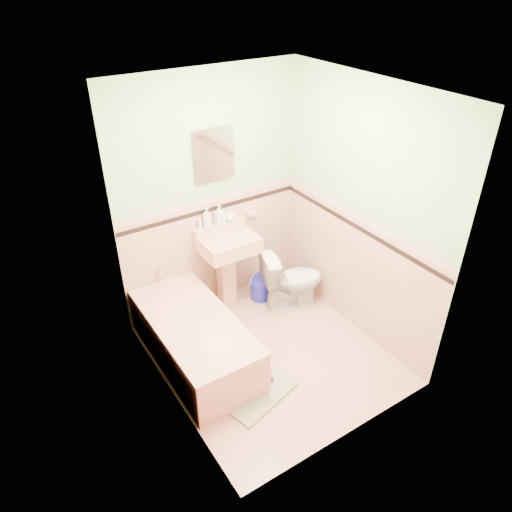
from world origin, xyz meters
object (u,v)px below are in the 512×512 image
medicine_cabinet (214,154)px  bucket (260,288)px  toilet (292,280)px  sink (229,273)px  soap_bottle_mid (219,214)px  soap_bottle_right (229,214)px  shoe (264,378)px  bathtub (195,341)px  soap_bottle_left (207,218)px

medicine_cabinet → bucket: medicine_cabinet is taller
medicine_cabinet → toilet: 1.59m
sink → soap_bottle_mid: 0.64m
soap_bottle_right → toilet: bearing=-48.5°
sink → medicine_cabinet: size_ratio=1.92×
soap_bottle_mid → shoe: bearing=-103.3°
bathtub → soap_bottle_left: 1.23m
medicine_cabinet → soap_bottle_mid: 0.64m
bucket → shoe: bearing=-121.8°
bathtub → toilet: 1.29m
soap_bottle_right → toilet: 0.98m
bathtub → bucket: 1.16m
sink → soap_bottle_left: size_ratio=4.03×
soap_bottle_left → soap_bottle_mid: soap_bottle_left is taller
soap_bottle_left → soap_bottle_right: (0.26, 0.00, -0.04)m
bathtub → soap_bottle_left: bearing=52.3°
medicine_cabinet → soap_bottle_right: (0.13, -0.03, -0.67)m
sink → toilet: (0.59, -0.34, -0.11)m
bathtub → shoe: bearing=-57.9°
shoe → bucket: bearing=80.2°
soap_bottle_mid → shoe: size_ratio=1.36×
sink → toilet: bearing=-29.9°
soap_bottle_left → toilet: size_ratio=0.33×
soap_bottle_mid → soap_bottle_right: bearing=0.0°
soap_bottle_mid → toilet: 1.07m
bathtub → soap_bottle_right: bearing=41.2°
soap_bottle_mid → bucket: size_ratio=0.81×
bathtub → sink: (0.68, 0.53, 0.22)m
sink → soap_bottle_left: bearing=126.2°
sink → bucket: sink is taller
bucket → soap_bottle_mid: bearing=147.4°
sink → bucket: (0.37, -0.05, -0.32)m
medicine_cabinet → soap_bottle_mid: bearing=-74.0°
bathtub → medicine_cabinet: bearing=47.4°
medicine_cabinet → soap_bottle_left: size_ratio=2.11×
shoe → soap_bottle_right: bearing=93.7°
bathtub → medicine_cabinet: medicine_cabinet is taller
soap_bottle_left → shoe: soap_bottle_left is taller
toilet → bucket: bearing=55.0°
soap_bottle_right → bucket: (0.24, -0.23, -0.90)m
sink → medicine_cabinet: 1.27m
medicine_cabinet → soap_bottle_right: bearing=-12.8°
soap_bottle_right → shoe: size_ratio=0.93×
medicine_cabinet → bucket: 1.63m
soap_bottle_right → shoe: (-0.43, -1.31, -0.97)m
medicine_cabinet → soap_bottle_right: size_ratio=3.18×
medicine_cabinet → soap_bottle_mid: (0.01, -0.03, -0.64)m
soap_bottle_right → bucket: bearing=-44.1°
soap_bottle_left → toilet: (0.72, -0.52, -0.73)m
bathtub → medicine_cabinet: size_ratio=3.21×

